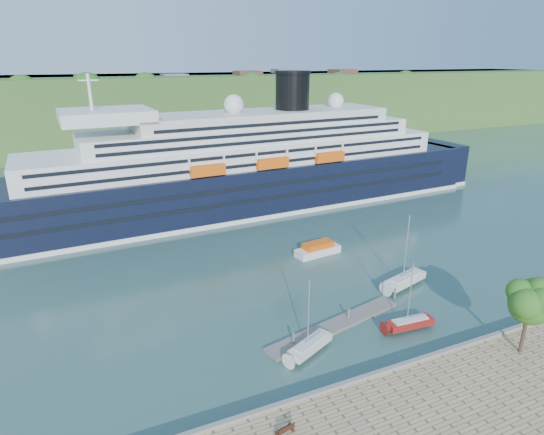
% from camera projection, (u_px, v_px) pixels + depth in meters
% --- Properties ---
extents(ground, '(400.00, 400.00, 0.00)m').
position_uv_depth(ground, '(401.00, 373.00, 45.73)').
color(ground, '#2B4E4A').
rests_on(ground, ground).
extents(far_hillside, '(400.00, 50.00, 24.00)m').
position_uv_depth(far_hillside, '(146.00, 110.00, 166.59)').
color(far_hillside, '#2A5421').
rests_on(far_hillside, ground).
extents(quay_coping, '(220.00, 0.50, 0.30)m').
position_uv_depth(quay_coping, '(404.00, 364.00, 45.17)').
color(quay_coping, slate).
rests_on(quay_coping, promenade).
extents(cruise_ship, '(123.68, 23.41, 27.62)m').
position_uv_depth(cruise_ship, '(235.00, 144.00, 90.50)').
color(cruise_ship, black).
rests_on(cruise_ship, ground).
extents(park_bench, '(1.83, 1.08, 1.10)m').
position_uv_depth(park_bench, '(285.00, 429.00, 36.77)').
color(park_bench, '#3E2111').
rests_on(park_bench, promenade).
extents(promenade_tree, '(5.49, 5.49, 9.09)m').
position_uv_depth(promenade_tree, '(528.00, 314.00, 45.87)').
color(promenade_tree, '#225516').
rests_on(promenade_tree, promenade).
extents(floating_pontoon, '(19.19, 6.35, 0.43)m').
position_uv_depth(floating_pontoon, '(335.00, 325.00, 53.41)').
color(floating_pontoon, slate).
rests_on(floating_pontoon, ground).
extents(sailboat_white_near, '(6.69, 4.33, 8.42)m').
position_uv_depth(sailboat_white_near, '(311.00, 318.00, 47.50)').
color(sailboat_white_near, silver).
rests_on(sailboat_white_near, ground).
extents(sailboat_red, '(6.43, 2.21, 8.16)m').
position_uv_depth(sailboat_red, '(413.00, 298.00, 51.73)').
color(sailboat_red, maroon).
rests_on(sailboat_red, ground).
extents(sailboat_white_far, '(8.06, 4.18, 10.03)m').
position_uv_depth(sailboat_white_far, '(408.00, 253.00, 61.38)').
color(sailboat_white_far, silver).
rests_on(sailboat_white_far, ground).
extents(tender_launch, '(7.84, 3.45, 2.10)m').
position_uv_depth(tender_launch, '(318.00, 248.00, 72.91)').
color(tender_launch, '#E8570D').
rests_on(tender_launch, ground).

